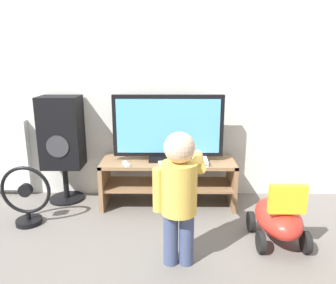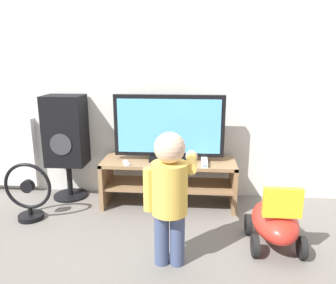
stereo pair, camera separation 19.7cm
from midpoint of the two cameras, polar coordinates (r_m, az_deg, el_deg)
name	(u,v)px [view 2 (the right image)]	position (r m, az deg, el deg)	size (l,w,h in m)	color
ground_plane	(167,214)	(2.93, 1.78, -12.43)	(16.00, 16.00, 0.00)	slate
wall_back	(171,60)	(3.09, 2.45, 14.01)	(10.00, 0.06, 2.60)	silver
tv_stand	(169,175)	(3.00, 2.02, -5.77)	(1.20, 0.40, 0.43)	#93704C
television	(169,129)	(2.90, 2.11, 2.34)	(0.98, 0.20, 0.59)	black
game_console	(204,162)	(2.86, 8.32, -3.51)	(0.05, 0.20, 0.04)	white
remote_primary	(126,163)	(2.85, -5.33, -3.71)	(0.08, 0.13, 0.03)	white
remote_secondary	(161,162)	(2.87, 0.71, -3.52)	(0.09, 0.13, 0.03)	white
child	(170,189)	(2.08, 3.12, -8.16)	(0.34, 0.50, 0.89)	#3F4C72
speaker_tower	(66,133)	(3.18, -15.68, 1.45)	(0.36, 0.33, 0.99)	black
floor_fan	(29,194)	(2.95, -21.37, -8.48)	(0.41, 0.21, 0.50)	black
ride_on_toy	(275,221)	(2.55, 20.32, -12.88)	(0.35, 0.54, 0.50)	red
radiator	(4,152)	(3.64, -25.34, -1.59)	(0.67, 0.08, 0.75)	white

